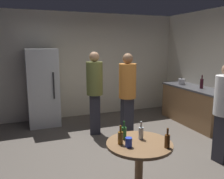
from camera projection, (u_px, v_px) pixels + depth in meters
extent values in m
cube|color=#5B544C|center=(123.00, 159.00, 4.10)|extent=(5.20, 5.20, 0.10)
cube|color=silver|center=(83.00, 65.00, 6.25)|extent=(5.32, 0.06, 2.70)
cube|color=silver|center=(43.00, 88.00, 5.55)|extent=(0.70, 0.65, 1.80)
cube|color=#262628|center=(54.00, 86.00, 5.29)|extent=(0.03, 0.03, 0.60)
cube|color=olive|center=(194.00, 106.00, 5.70)|extent=(0.60, 1.78, 0.86)
cube|color=#4C4C51|center=(195.00, 88.00, 5.62)|extent=(0.64, 1.82, 0.04)
cylinder|color=#B2B2B7|center=(182.00, 82.00, 5.99)|extent=(0.17, 0.17, 0.14)
sphere|color=black|center=(182.00, 78.00, 5.97)|extent=(0.04, 0.04, 0.04)
cone|color=#B2B2B7|center=(185.00, 81.00, 6.03)|extent=(0.09, 0.04, 0.06)
cylinder|color=#3F141E|center=(202.00, 84.00, 5.43)|extent=(0.08, 0.08, 0.22)
cylinder|color=#3F141E|center=(202.00, 77.00, 5.40)|extent=(0.03, 0.03, 0.09)
cylinder|color=olive|center=(139.00, 172.00, 2.92)|extent=(0.10, 0.10, 0.70)
cylinder|color=olive|center=(139.00, 144.00, 2.85)|extent=(0.80, 0.80, 0.03)
cylinder|color=#8C5919|center=(120.00, 138.00, 2.79)|extent=(0.06, 0.06, 0.15)
cylinder|color=#8C5919|center=(120.00, 129.00, 2.77)|extent=(0.02, 0.02, 0.08)
cylinder|color=#593314|center=(167.00, 141.00, 2.70)|extent=(0.06, 0.06, 0.15)
cylinder|color=#593314|center=(168.00, 132.00, 2.68)|extent=(0.02, 0.02, 0.08)
cylinder|color=#26662D|center=(124.00, 133.00, 2.95)|extent=(0.06, 0.06, 0.15)
cylinder|color=#26662D|center=(124.00, 124.00, 2.93)|extent=(0.02, 0.02, 0.08)
cylinder|color=silver|center=(141.00, 133.00, 2.94)|extent=(0.06, 0.06, 0.15)
cylinder|color=silver|center=(141.00, 124.00, 2.92)|extent=(0.02, 0.02, 0.08)
cylinder|color=blue|center=(129.00, 142.00, 2.72)|extent=(0.08, 0.08, 0.11)
cube|color=#2D2D38|center=(127.00, 118.00, 4.79)|extent=(0.22, 0.17, 0.85)
cylinder|color=orange|center=(128.00, 81.00, 4.65)|extent=(0.35, 0.35, 0.68)
sphere|color=#8C6647|center=(128.00, 58.00, 4.56)|extent=(0.20, 0.20, 0.20)
cube|color=#2D2D38|center=(95.00, 114.00, 5.04)|extent=(0.26, 0.22, 0.86)
cylinder|color=olive|center=(94.00, 78.00, 4.90)|extent=(0.42, 0.42, 0.68)
sphere|color=tan|center=(94.00, 57.00, 4.82)|extent=(0.20, 0.20, 0.20)
cube|color=#2D2D38|center=(222.00, 138.00, 3.85)|extent=(0.21, 0.25, 0.79)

